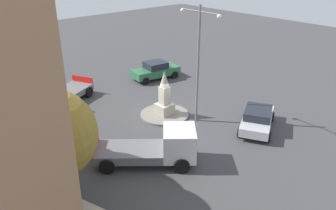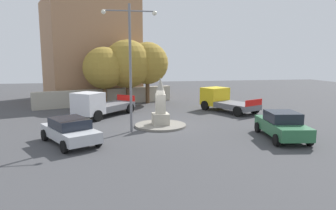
{
  "view_description": "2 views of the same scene",
  "coord_description": "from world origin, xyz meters",
  "views": [
    {
      "loc": [
        16.43,
        -14.28,
        10.8
      ],
      "look_at": [
        0.85,
        -0.42,
        1.24
      ],
      "focal_mm": 36.04,
      "sensor_mm": 36.0,
      "label": 1
    },
    {
      "loc": [
        3.39,
        20.36,
        4.64
      ],
      "look_at": [
        -0.64,
        -0.65,
        1.37
      ],
      "focal_mm": 33.0,
      "sensor_mm": 36.0,
      "label": 2
    }
  ],
  "objects": [
    {
      "name": "ground_plane",
      "position": [
        0.0,
        0.0,
        0.0
      ],
      "size": [
        80.0,
        80.0,
        0.0
      ],
      "primitive_type": "plane",
      "color": "#424244"
    },
    {
      "name": "traffic_island",
      "position": [
        0.0,
        0.0,
        0.07
      ],
      "size": [
        3.48,
        3.48,
        0.15
      ],
      "primitive_type": "cylinder",
      "color": "gray",
      "rests_on": "ground"
    },
    {
      "name": "monument",
      "position": [
        0.0,
        0.0,
        1.41
      ],
      "size": [
        1.09,
        1.09,
        3.21
      ],
      "color": "#B2AA99",
      "rests_on": "traffic_island"
    },
    {
      "name": "streetlamp",
      "position": [
        2.06,
        1.11,
        4.76
      ],
      "size": [
        3.34,
        0.28,
        7.87
      ],
      "color": "slate",
      "rests_on": "ground"
    },
    {
      "name": "car_silver_far_side",
      "position": [
        5.55,
        3.29,
        0.74
      ],
      "size": [
        3.61,
        4.6,
        1.41
      ],
      "color": "#B7BABF",
      "rests_on": "ground"
    },
    {
      "name": "car_green_parked_left",
      "position": [
        -6.38,
        4.47,
        0.79
      ],
      "size": [
        2.55,
        4.59,
        1.58
      ],
      "color": "#2D6B42",
      "rests_on": "ground"
    },
    {
      "name": "truck_yellow_approaching",
      "position": [
        -6.46,
        -5.16,
        0.95
      ],
      "size": [
        4.14,
        5.65,
        1.98
      ],
      "color": "yellow",
      "rests_on": "ground"
    },
    {
      "name": "truck_white_near_island",
      "position": [
        4.21,
        -4.14,
        0.97
      ],
      "size": [
        5.11,
        5.47,
        2.06
      ],
      "color": "silver",
      "rests_on": "ground"
    },
    {
      "name": "stone_boundary_wall",
      "position": [
        3.59,
        -10.84,
        0.8
      ],
      "size": [
        13.53,
        5.07,
        1.59
      ],
      "primitive_type": "cube",
      "rotation": [
        0.0,
        0.0,
        6.6
      ],
      "color": "#B2AA99",
      "rests_on": "ground"
    },
    {
      "name": "tree_mid_cluster",
      "position": [
        1.55,
        -10.46,
        4.05
      ],
      "size": [
        4.73,
        4.73,
        6.42
      ],
      "color": "brown",
      "rests_on": "ground"
    },
    {
      "name": "tree_far_corner",
      "position": [
        3.81,
        -9.71,
        3.68
      ],
      "size": [
        3.99,
        3.99,
        5.68
      ],
      "color": "brown",
      "rests_on": "ground"
    }
  ]
}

